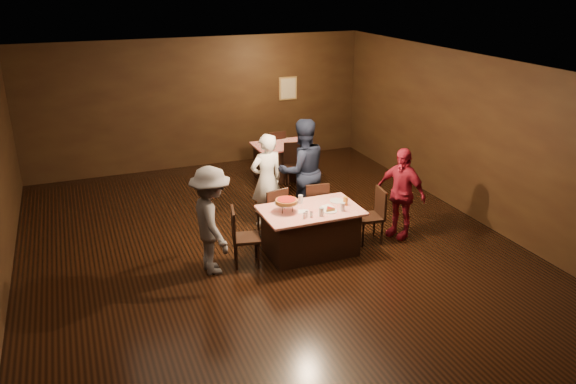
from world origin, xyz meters
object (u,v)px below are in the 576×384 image
object	(u,v)px
glass_front_left	(321,212)
back_table	(283,161)
plate_empty	(337,201)
chair_far_left	(272,212)
diner_red_shirt	(401,193)
chair_end_right	(370,216)
chair_back_near	(295,166)
chair_back_far	(274,150)
diner_white_jacket	(267,180)
glass_front_right	(343,207)
glass_amber	(345,201)
pizza_stand	(286,201)
glass_back	(301,199)
diner_grey_knit	(212,221)
diner_navy_hoodie	(302,170)
main_table	(310,231)
chair_far_right	(314,206)
chair_end_left	(246,237)

from	to	relation	value
glass_front_left	back_table	bearing A→B (deg)	77.48
plate_empty	chair_far_left	bearing A→B (deg)	147.72
back_table	diner_red_shirt	distance (m)	3.70
chair_end_right	chair_back_near	distance (m)	2.91
glass_front_left	chair_back_far	bearing A→B (deg)	79.10
back_table	glass_front_left	size ratio (longest dim) A/B	9.29
back_table	diner_white_jacket	xyz separation A→B (m)	(-1.20, -2.30, 0.48)
back_table	glass_front_right	world-z (taller)	glass_front_right
chair_back_near	glass_amber	xyz separation A→B (m)	(-0.32, -2.96, 0.37)
pizza_stand	glass_back	distance (m)	0.44
chair_back_near	glass_front_left	xyz separation A→B (m)	(-0.87, -3.21, 0.37)
glass_amber	glass_back	distance (m)	0.74
chair_back_far	diner_red_shirt	world-z (taller)	diner_red_shirt
diner_white_jacket	diner_red_shirt	world-z (taller)	diner_white_jacket
glass_back	glass_amber	bearing A→B (deg)	-28.30
chair_back_far	diner_grey_knit	size ratio (longest dim) A/B	0.56
chair_back_near	glass_front_right	world-z (taller)	chair_back_near
plate_empty	glass_front_left	distance (m)	0.68
diner_grey_knit	glass_front_right	distance (m)	2.10
glass_front_left	glass_amber	xyz separation A→B (m)	(0.55, 0.25, 0.00)
back_table	glass_amber	xyz separation A→B (m)	(-0.32, -3.66, 0.46)
diner_grey_knit	diner_navy_hoodie	bearing A→B (deg)	-59.74
glass_front_right	main_table	bearing A→B (deg)	150.95
main_table	glass_back	distance (m)	0.55
diner_navy_hoodie	glass_front_left	bearing A→B (deg)	77.46
chair_end_right	plate_empty	world-z (taller)	chair_end_right
back_table	chair_back_far	xyz separation A→B (m)	(0.00, 0.60, 0.09)
diner_red_shirt	glass_back	bearing A→B (deg)	-123.64
chair_far_right	chair_back_far	distance (m)	3.50
pizza_stand	glass_amber	size ratio (longest dim) A/B	2.71
main_table	diner_white_jacket	world-z (taller)	diner_white_jacket
glass_front_left	diner_navy_hoodie	bearing A→B (deg)	77.61
pizza_stand	chair_end_left	bearing A→B (deg)	-175.91
back_table	chair_back_far	distance (m)	0.61
diner_grey_knit	glass_amber	distance (m)	2.24
chair_end_left	glass_front_left	world-z (taller)	chair_end_left
glass_front_left	glass_back	xyz separation A→B (m)	(-0.10, 0.60, 0.00)
diner_white_jacket	glass_front_right	xyz separation A→B (m)	(0.74, -1.56, -0.02)
chair_end_left	glass_amber	xyz separation A→B (m)	(1.70, -0.05, 0.37)
back_table	chair_far_left	size ratio (longest dim) A/B	1.37
plate_empty	chair_back_far	bearing A→B (deg)	84.81
chair_far_left	chair_back_near	size ratio (longest dim) A/B	1.00
chair_back_near	diner_white_jacket	xyz separation A→B (m)	(-1.20, -1.60, 0.39)
main_table	glass_back	bearing A→B (deg)	99.46
back_table	chair_end_left	world-z (taller)	chair_end_left
main_table	chair_far_left	xyz separation A→B (m)	(-0.40, 0.75, 0.09)
glass_back	chair_back_near	bearing A→B (deg)	69.64
chair_back_far	plate_empty	world-z (taller)	chair_back_far
pizza_stand	plate_empty	size ratio (longest dim) A/B	1.52
chair_back_near	diner_grey_knit	size ratio (longest dim) A/B	0.56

